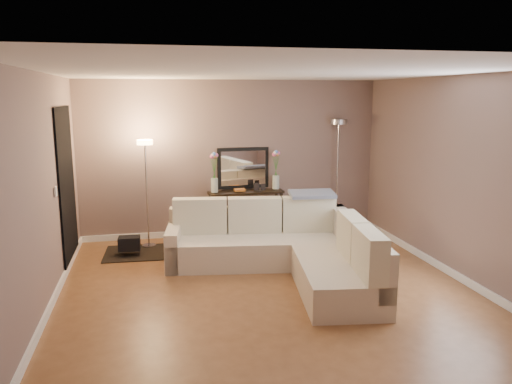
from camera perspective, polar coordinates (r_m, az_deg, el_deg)
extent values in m
cube|color=brown|center=(6.10, 1.60, -11.66)|extent=(5.00, 5.50, 0.01)
cube|color=white|center=(5.64, 1.75, 13.63)|extent=(5.00, 5.50, 0.01)
cube|color=#79645D|center=(8.40, -2.80, 3.82)|extent=(5.00, 0.02, 2.60)
cube|color=#79645D|center=(3.20, 13.60, -8.36)|extent=(5.00, 0.02, 2.60)
cube|color=#79645D|center=(5.69, -23.70, -0.52)|extent=(0.02, 5.50, 2.60)
cube|color=#79645D|center=(6.77, 22.78, 1.25)|extent=(0.02, 5.50, 2.60)
cube|color=white|center=(8.63, -2.70, -4.46)|extent=(5.00, 0.03, 0.10)
cube|color=white|center=(6.04, -22.53, -12.22)|extent=(0.03, 5.50, 0.10)
cube|color=white|center=(7.06, 21.86, -8.81)|extent=(0.03, 5.50, 0.10)
cube|color=black|center=(7.37, -20.78, 0.53)|extent=(0.02, 1.20, 2.20)
cube|color=white|center=(6.52, -21.92, 0.08)|extent=(0.02, 0.08, 0.12)
cube|color=beige|center=(7.11, 0.38, -6.61)|extent=(2.65, 1.23, 0.39)
cube|color=beige|center=(7.36, 0.17, -3.77)|extent=(2.56, 0.55, 0.55)
cube|color=beige|center=(7.09, -9.37, -6.14)|extent=(0.30, 0.90, 0.55)
cube|color=beige|center=(6.08, 9.30, -9.84)|extent=(1.09, 1.68, 0.39)
cube|color=beige|center=(6.49, 11.44, -6.03)|extent=(0.53, 2.46, 0.55)
cube|color=beige|center=(7.20, -6.41, -2.72)|extent=(0.79, 0.32, 0.51)
cube|color=beige|center=(7.21, -0.15, -2.63)|extent=(0.79, 0.32, 0.51)
cube|color=beige|center=(7.30, 6.01, -2.51)|extent=(0.79, 0.32, 0.51)
cube|color=beige|center=(6.27, 10.91, -4.91)|extent=(0.31, 0.73, 0.51)
cube|color=beige|center=(5.59, 12.86, -6.95)|extent=(0.31, 0.73, 0.51)
cube|color=slate|center=(7.27, 6.43, -0.22)|extent=(0.68, 0.43, 0.09)
cube|color=black|center=(8.34, -1.16, -0.03)|extent=(1.28, 0.43, 0.04)
cube|color=black|center=(8.17, -4.83, -3.08)|extent=(0.05, 0.05, 0.73)
cube|color=black|center=(8.42, -5.19, -2.65)|extent=(0.05, 0.05, 0.73)
cube|color=black|center=(8.46, 2.88, -2.55)|extent=(0.05, 0.05, 0.73)
cube|color=black|center=(8.71, 2.30, -2.16)|extent=(0.05, 0.05, 0.73)
cube|color=black|center=(8.47, -1.14, -3.88)|extent=(1.20, 0.39, 0.03)
cube|color=#BF3333|center=(8.33, -4.58, -3.42)|extent=(0.04, 0.16, 0.18)
cube|color=#3359A5|center=(8.33, -4.31, -3.33)|extent=(0.05, 0.16, 0.20)
cube|color=gold|center=(8.34, -4.01, -3.25)|extent=(0.05, 0.16, 0.22)
cube|color=#3F7F4C|center=(8.35, -3.67, -3.35)|extent=(0.06, 0.16, 0.18)
cube|color=#994C99|center=(8.36, -3.36, -3.27)|extent=(0.04, 0.16, 0.20)
cube|color=orange|center=(8.37, -3.10, -3.19)|extent=(0.05, 0.16, 0.22)
cube|color=#262626|center=(8.38, -2.80, -3.30)|extent=(0.05, 0.16, 0.18)
cube|color=#4C99B2|center=(8.39, -2.46, -3.21)|extent=(0.06, 0.16, 0.20)
cube|color=#B2A58C|center=(8.40, -2.16, -3.12)|extent=(0.04, 0.16, 0.22)
cube|color=brown|center=(8.41, -1.89, -3.23)|extent=(0.05, 0.16, 0.18)
cube|color=navy|center=(8.42, -1.60, -3.15)|extent=(0.05, 0.16, 0.20)
cube|color=gold|center=(8.43, -1.26, -3.06)|extent=(0.06, 0.16, 0.22)
cube|color=black|center=(8.43, -1.48, 2.76)|extent=(0.89, 0.10, 0.69)
cube|color=white|center=(8.41, -1.44, 2.74)|extent=(0.77, 0.07, 0.58)
cube|color=orange|center=(8.27, -1.90, 0.23)|extent=(0.18, 0.13, 0.04)
cube|color=black|center=(8.32, 0.06, 0.61)|extent=(0.10, 0.03, 0.13)
cube|color=black|center=(8.36, 0.82, 0.58)|extent=(0.08, 0.02, 0.11)
cylinder|color=silver|center=(8.19, -4.77, 0.78)|extent=(0.12, 0.12, 0.23)
cylinder|color=#38722D|center=(8.15, -4.91, 2.64)|extent=(0.09, 0.01, 0.40)
sphere|color=#E5598C|center=(8.11, -5.08, 4.05)|extent=(0.07, 0.07, 0.07)
cylinder|color=#38722D|center=(8.15, -4.86, 2.71)|extent=(0.05, 0.01, 0.42)
sphere|color=white|center=(8.12, -4.95, 4.19)|extent=(0.07, 0.07, 0.07)
cylinder|color=#38722D|center=(8.15, -4.80, 2.78)|extent=(0.01, 0.01, 0.44)
sphere|color=#598CE5|center=(8.12, -4.82, 4.33)|extent=(0.07, 0.07, 0.07)
cylinder|color=#38722D|center=(8.15, -4.74, 2.65)|extent=(0.05, 0.01, 0.40)
sphere|color=#E58C4C|center=(8.13, -4.69, 4.07)|extent=(0.07, 0.07, 0.07)
cylinder|color=#38722D|center=(8.15, -4.68, 2.72)|extent=(0.10, 0.01, 0.42)
sphere|color=#D866B2|center=(8.13, -4.56, 4.21)|extent=(0.07, 0.07, 0.07)
cylinder|color=silver|center=(8.46, 2.29, 1.14)|extent=(0.12, 0.12, 0.23)
cylinder|color=#38722D|center=(8.42, 2.19, 2.94)|extent=(0.09, 0.01, 0.40)
sphere|color=#E5598C|center=(8.38, 2.07, 4.31)|extent=(0.07, 0.07, 0.07)
cylinder|color=#38722D|center=(8.42, 2.24, 3.01)|extent=(0.05, 0.01, 0.42)
sphere|color=white|center=(8.39, 2.19, 4.44)|extent=(0.07, 0.07, 0.07)
cylinder|color=#38722D|center=(8.42, 2.30, 3.08)|extent=(0.01, 0.01, 0.44)
sphere|color=#598CE5|center=(8.39, 2.31, 4.58)|extent=(0.07, 0.07, 0.07)
cylinder|color=#38722D|center=(8.43, 2.36, 2.95)|extent=(0.05, 0.01, 0.40)
sphere|color=#E58C4C|center=(8.40, 2.43, 4.32)|extent=(0.07, 0.07, 0.07)
cylinder|color=#38722D|center=(8.43, 2.41, 3.02)|extent=(0.10, 0.01, 0.42)
sphere|color=#D866B2|center=(8.41, 2.55, 4.45)|extent=(0.07, 0.07, 0.07)
cylinder|color=silver|center=(8.09, -12.12, -6.01)|extent=(0.23, 0.23, 0.03)
cylinder|color=silver|center=(7.90, -12.35, -0.44)|extent=(0.02, 0.02, 1.60)
cylinder|color=#FFBF72|center=(7.78, -12.60, 5.58)|extent=(0.25, 0.25, 0.07)
cylinder|color=silver|center=(8.98, 9.07, -4.20)|extent=(0.27, 0.27, 0.03)
cylinder|color=silver|center=(8.78, 9.26, 1.64)|extent=(0.03, 0.03, 1.85)
cylinder|color=silver|center=(8.68, 9.45, 7.92)|extent=(0.29, 0.29, 0.08)
cube|color=black|center=(7.79, -12.90, -6.76)|extent=(1.14, 0.87, 0.01)
cube|color=black|center=(7.66, -14.28, -5.70)|extent=(0.32, 0.23, 0.20)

